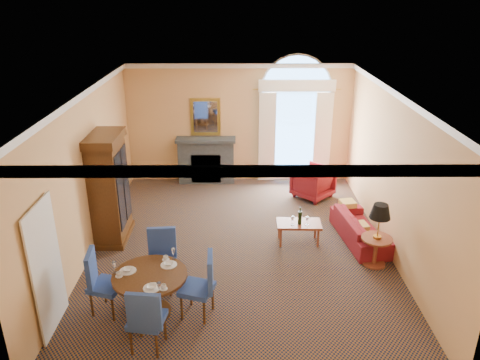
{
  "coord_description": "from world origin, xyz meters",
  "views": [
    {
      "loc": [
        -0.06,
        -8.45,
        4.99
      ],
      "look_at": [
        0.0,
        0.5,
        1.3
      ],
      "focal_mm": 35.0,
      "sensor_mm": 36.0,
      "label": 1
    }
  ],
  "objects_px": {
    "armchair": "(313,182)",
    "side_table": "(378,227)",
    "coffee_table": "(299,224)",
    "sofa": "(360,228)",
    "armoire": "(109,190)",
    "dining_table": "(151,285)"
  },
  "relations": [
    {
      "from": "armchair",
      "to": "side_table",
      "type": "xyz_separation_m",
      "value": [
        0.73,
        -3.2,
        0.42
      ]
    },
    {
      "from": "coffee_table",
      "to": "side_table",
      "type": "xyz_separation_m",
      "value": [
        1.37,
        -0.85,
        0.38
      ]
    },
    {
      "from": "dining_table",
      "to": "side_table",
      "type": "xyz_separation_m",
      "value": [
        4.06,
        1.45,
        0.26
      ]
    },
    {
      "from": "coffee_table",
      "to": "armchair",
      "type": "bearing_deg",
      "value": 76.6
    },
    {
      "from": "armoire",
      "to": "coffee_table",
      "type": "relative_size",
      "value": 2.48
    },
    {
      "from": "side_table",
      "to": "armchair",
      "type": "bearing_deg",
      "value": 102.87
    },
    {
      "from": "armchair",
      "to": "dining_table",
      "type": "bearing_deg",
      "value": 9.78
    },
    {
      "from": "sofa",
      "to": "armchair",
      "type": "bearing_deg",
      "value": 9.14
    },
    {
      "from": "sofa",
      "to": "side_table",
      "type": "height_order",
      "value": "side_table"
    },
    {
      "from": "armoire",
      "to": "sofa",
      "type": "bearing_deg",
      "value": -1.77
    },
    {
      "from": "armoire",
      "to": "side_table",
      "type": "relative_size",
      "value": 1.83
    },
    {
      "from": "armoire",
      "to": "side_table",
      "type": "xyz_separation_m",
      "value": [
        5.32,
        -1.12,
        -0.3
      ]
    },
    {
      "from": "dining_table",
      "to": "coffee_table",
      "type": "xyz_separation_m",
      "value": [
        2.69,
        2.3,
        -0.12
      ]
    },
    {
      "from": "armchair",
      "to": "coffee_table",
      "type": "relative_size",
      "value": 0.94
    },
    {
      "from": "side_table",
      "to": "armoire",
      "type": "bearing_deg",
      "value": 168.09
    },
    {
      "from": "sofa",
      "to": "side_table",
      "type": "relative_size",
      "value": 1.49
    },
    {
      "from": "armoire",
      "to": "coffee_table",
      "type": "height_order",
      "value": "armoire"
    },
    {
      "from": "sofa",
      "to": "side_table",
      "type": "bearing_deg",
      "value": 175.21
    },
    {
      "from": "armoire",
      "to": "dining_table",
      "type": "xyz_separation_m",
      "value": [
        1.26,
        -2.57,
        -0.56
      ]
    },
    {
      "from": "armoire",
      "to": "sofa",
      "type": "xyz_separation_m",
      "value": [
        5.27,
        -0.16,
        -0.84
      ]
    },
    {
      "from": "armoire",
      "to": "sofa",
      "type": "height_order",
      "value": "armoire"
    },
    {
      "from": "armoire",
      "to": "side_table",
      "type": "bearing_deg",
      "value": -11.91
    }
  ]
}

